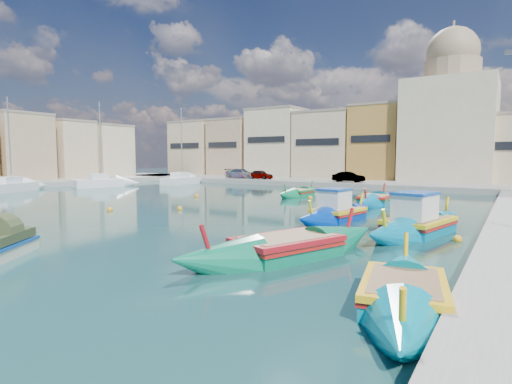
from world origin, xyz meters
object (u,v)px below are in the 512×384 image
Objects in this scene: luzzu_blue_cabin at (338,214)px; yacht_north at (188,181)px; luzzu_green at (299,194)px; luzzu_cyan_mid at (375,201)px; luzzu_cyan_south at (404,297)px; tender_near at (1,245)px; yacht_mid at (22,187)px; yacht_midnorth at (113,183)px; church_block at (450,117)px; luzzu_blue_south at (287,249)px; luzzu_turquoise_cabin at (419,226)px.

yacht_north is at bearing 147.02° from luzzu_blue_cabin.
luzzu_blue_cabin is 13.52m from luzzu_green.
luzzu_cyan_mid is 20.95m from luzzu_cyan_south.
tender_near is 31.70m from yacht_mid.
yacht_north reaches higher than luzzu_cyan_mid.
luzzu_green is 23.98m from yacht_midnorth.
luzzu_cyan_south is 43.29m from yacht_midnorth.
luzzu_cyan_south reaches higher than luzzu_green.
luzzu_cyan_south is 2.47× the size of tender_near.
luzzu_blue_cabin is at bearing -91.93° from church_block.
yacht_north is (-29.10, -15.01, -7.99)m from church_block.
luzzu_blue_cabin is 33.36m from yacht_north.
luzzu_blue_cabin is at bearing -0.96° from yacht_mid.
yacht_midnorth is (-38.00, 20.73, 0.18)m from luzzu_cyan_south.
luzzu_cyan_mid is 0.80× the size of yacht_north.
yacht_north is (-21.02, 32.32, 0.01)m from tender_near.
yacht_mid is at bearing 165.70° from luzzu_blue_south.
yacht_midnorth is at bearing -144.21° from church_block.
yacht_midnorth reaches higher than luzzu_blue_cabin.
yacht_midnorth is at bearing 136.63° from tender_near.
church_block reaches higher than luzzu_green.
luzzu_cyan_south is 0.70× the size of yacht_north.
yacht_mid is (-28.05, 14.75, -0.00)m from tender_near.
yacht_mid is at bearing -109.58° from yacht_midnorth.
luzzu_cyan_south is at bearing -28.61° from yacht_midnorth.
church_block is at bearing 80.32° from tender_near.
yacht_midnorth is at bearing 70.42° from yacht_mid.
luzzu_blue_cabin is 35.02m from yacht_mid.
luzzu_turquoise_cabin is at bearing 99.12° from luzzu_cyan_south.
yacht_north is 1.02× the size of yacht_mid.
luzzu_cyan_mid is 0.91× the size of luzzu_blue_south.
luzzu_cyan_south is 45.10m from yacht_north.
luzzu_blue_cabin is (-1.12, -33.17, -8.07)m from church_block.
church_block reaches higher than yacht_midnorth.
luzzu_blue_south is (2.04, -17.29, 0.02)m from luzzu_cyan_mid.
luzzu_green reaches higher than tender_near.
luzzu_blue_cabin is 1.14× the size of luzzu_green.
church_block is at bearing 88.07° from luzzu_blue_cabin.
church_block is 2.00× the size of luzzu_turquoise_cabin.
luzzu_cyan_south is at bearing -61.68° from luzzu_blue_cabin.
yacht_mid is (-39.58, 2.29, 0.04)m from luzzu_turquoise_cabin.
luzzu_blue_south is at bearing 32.39° from tender_near.
luzzu_cyan_mid is at bearing 12.96° from yacht_mid.
church_block reaches higher than luzzu_cyan_south.
tender_near is at bearing -43.37° from yacht_midnorth.
luzzu_blue_south is 37.77m from yacht_mid.
yacht_north is 9.60m from yacht_midnorth.
luzzu_cyan_south is at bearing -16.19° from yacht_mid.
tender_near is 0.28× the size of yacht_midnorth.
luzzu_green is 26.35m from luzzu_cyan_south.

